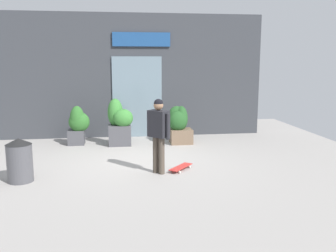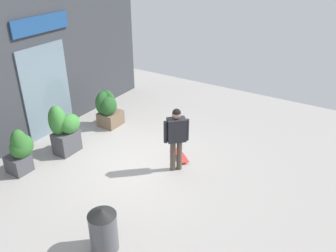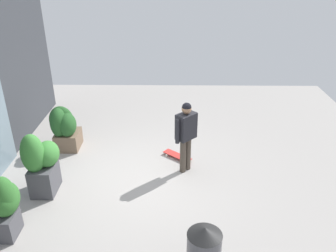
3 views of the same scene
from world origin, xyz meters
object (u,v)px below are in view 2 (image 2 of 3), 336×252
(skateboarder, at_px, (176,134))
(skateboard, at_px, (180,155))
(planter_box_left, at_px, (20,151))
(trash_bin, at_px, (103,229))
(planter_box_right, at_px, (107,107))
(planter_box_mid, at_px, (64,130))

(skateboarder, distance_m, skateboard, 1.07)
(skateboard, bearing_deg, planter_box_left, 80.32)
(skateboarder, height_order, trash_bin, skateboarder)
(skateboard, xyz_separation_m, trash_bin, (-3.34, -0.35, 0.39))
(planter_box_right, distance_m, planter_box_mid, 1.76)
(trash_bin, bearing_deg, skateboarder, 3.57)
(planter_box_left, height_order, planter_box_right, planter_box_left)
(trash_bin, bearing_deg, planter_box_right, 39.36)
(skateboard, xyz_separation_m, planter_box_mid, (-1.32, 2.68, 0.60))
(planter_box_mid, height_order, trash_bin, planter_box_mid)
(planter_box_left, bearing_deg, skateboarder, -57.13)
(planter_box_right, height_order, trash_bin, planter_box_right)
(skateboarder, height_order, planter_box_right, skateboarder)
(skateboarder, distance_m, planter_box_right, 3.09)
(skateboarder, bearing_deg, planter_box_mid, 61.66)
(planter_box_left, distance_m, planter_box_mid, 1.21)
(skateboard, relative_size, trash_bin, 0.78)
(planter_box_mid, bearing_deg, planter_box_right, 2.10)
(planter_box_left, distance_m, planter_box_right, 2.94)
(planter_box_mid, bearing_deg, trash_bin, -123.68)
(planter_box_mid, xyz_separation_m, trash_bin, (-2.02, -3.03, -0.21))
(planter_box_right, distance_m, trash_bin, 4.88)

